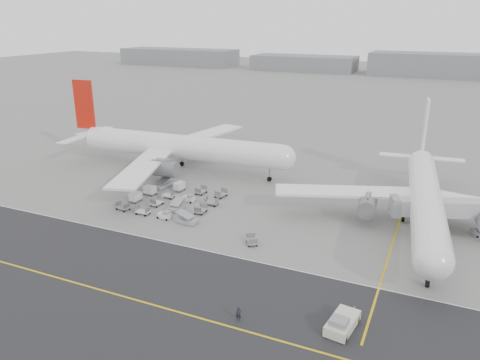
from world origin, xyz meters
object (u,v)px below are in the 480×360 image
at_px(jet_bridge, 441,209).
at_px(ground_crew_a, 239,314).
at_px(airliner_b, 425,196).
at_px(pushback_tug, 342,323).
at_px(airliner_a, 176,146).

height_order(jet_bridge, ground_crew_a, jet_bridge).
distance_m(airliner_b, jet_bridge, 4.08).
relative_size(pushback_tug, ground_crew_a, 3.86).
relative_size(airliner_a, ground_crew_a, 30.74).
bearing_deg(airliner_b, pushback_tug, -106.20).
xyz_separation_m(airliner_a, ground_crew_a, (38.11, -47.95, -4.89)).
xyz_separation_m(jet_bridge, ground_crew_a, (-20.98, -35.93, -3.47)).
relative_size(airliner_b, pushback_tug, 7.27).
relative_size(airliner_a, pushback_tug, 7.97).
bearing_deg(jet_bridge, airliner_a, 149.58).
height_order(airliner_a, ground_crew_a, airliner_a).
distance_m(airliner_a, ground_crew_a, 61.44).
relative_size(airliner_b, jet_bridge, 3.20).
xyz_separation_m(pushback_tug, ground_crew_a, (-11.76, -3.44, 0.10)).
relative_size(airliner_a, jet_bridge, 3.50).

